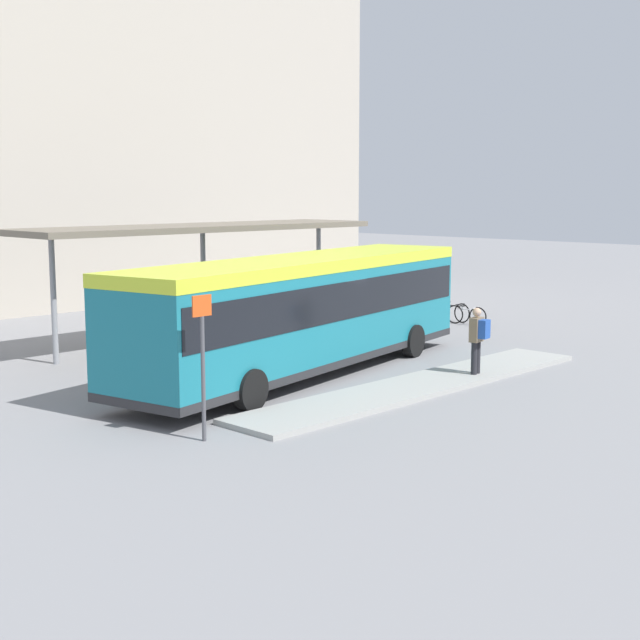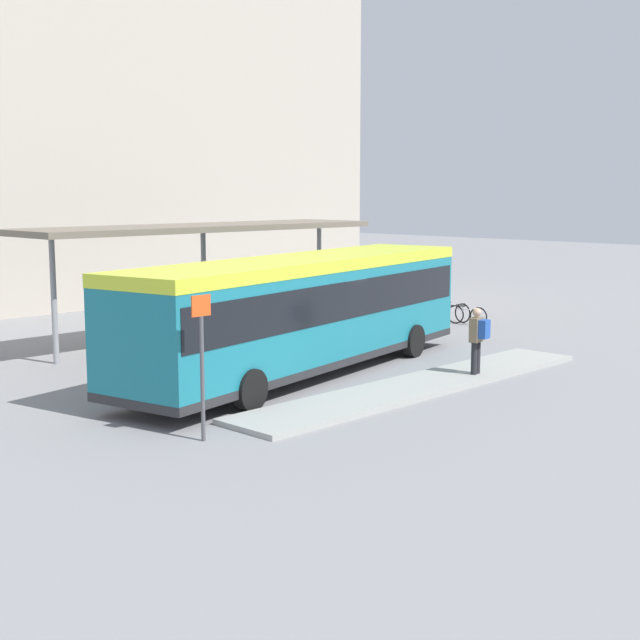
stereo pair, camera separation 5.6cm
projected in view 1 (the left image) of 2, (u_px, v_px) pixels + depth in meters
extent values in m
plane|color=gray|center=(304.00, 375.00, 23.07)|extent=(120.00, 120.00, 0.00)
cube|color=#9E9E99|center=(421.00, 385.00, 21.57)|extent=(11.47, 1.80, 0.12)
cube|color=#197284|center=(303.00, 310.00, 22.83)|extent=(12.54, 4.81, 2.69)
cube|color=#C6DB33|center=(303.00, 263.00, 22.65)|extent=(12.57, 4.83, 0.30)
cube|color=black|center=(303.00, 297.00, 22.78)|extent=(12.31, 4.79, 0.94)
cube|color=black|center=(413.00, 278.00, 27.85)|extent=(0.52, 2.30, 1.04)
cube|color=#28282B|center=(303.00, 358.00, 23.01)|extent=(12.55, 4.82, 0.20)
cylinder|color=black|center=(341.00, 333.00, 26.81)|extent=(0.97, 0.45, 0.93)
cylinder|color=black|center=(413.00, 341.00, 25.49)|extent=(0.97, 0.45, 0.93)
cylinder|color=black|center=(167.00, 377.00, 20.51)|extent=(0.97, 0.45, 0.93)
cylinder|color=black|center=(251.00, 390.00, 19.19)|extent=(0.97, 0.45, 0.93)
cylinder|color=#232328|center=(474.00, 358.00, 22.46)|extent=(0.15, 0.15, 0.83)
cylinder|color=#232328|center=(477.00, 357.00, 22.61)|extent=(0.15, 0.15, 0.83)
cube|color=#7A664C|center=(476.00, 330.00, 22.43)|extent=(0.44, 0.28, 0.62)
cube|color=#234CA3|center=(484.00, 329.00, 22.31)|extent=(0.34, 0.25, 0.47)
sphere|color=tan|center=(477.00, 312.00, 22.37)|extent=(0.22, 0.22, 0.22)
torus|color=black|center=(478.00, 316.00, 31.41)|extent=(0.14, 0.67, 0.67)
torus|color=black|center=(455.00, 314.00, 31.93)|extent=(0.14, 0.67, 0.67)
cylinder|color=silver|center=(466.00, 309.00, 31.64)|extent=(0.14, 0.70, 0.04)
cylinder|color=silver|center=(462.00, 310.00, 31.74)|extent=(0.04, 0.04, 0.33)
cube|color=black|center=(462.00, 306.00, 31.72)|extent=(0.10, 0.19, 0.04)
cylinder|color=silver|center=(476.00, 308.00, 31.42)|extent=(0.48, 0.10, 0.03)
torus|color=black|center=(462.00, 313.00, 32.11)|extent=(0.10, 0.71, 0.71)
torus|color=black|center=(441.00, 310.00, 32.83)|extent=(0.10, 0.71, 0.71)
cylinder|color=black|center=(452.00, 305.00, 32.44)|extent=(0.09, 0.75, 0.04)
cylinder|color=black|center=(448.00, 307.00, 32.57)|extent=(0.04, 0.04, 0.35)
cube|color=black|center=(448.00, 302.00, 32.55)|extent=(0.08, 0.18, 0.04)
cylinder|color=black|center=(460.00, 304.00, 32.14)|extent=(0.48, 0.07, 0.03)
torus|color=black|center=(424.00, 309.00, 33.43)|extent=(0.15, 0.68, 0.68)
torus|color=black|center=(442.00, 311.00, 32.71)|extent=(0.15, 0.68, 0.68)
cylinder|color=#287F3D|center=(433.00, 304.00, 33.04)|extent=(0.14, 0.71, 0.04)
cylinder|color=#287F3D|center=(436.00, 306.00, 32.92)|extent=(0.04, 0.04, 0.33)
cube|color=black|center=(436.00, 302.00, 32.90)|extent=(0.10, 0.19, 0.04)
cylinder|color=#287F3D|center=(426.00, 301.00, 33.32)|extent=(0.48, 0.10, 0.03)
cube|color=#706656|center=(202.00, 227.00, 27.69)|extent=(12.20, 3.02, 0.18)
cylinder|color=gray|center=(54.00, 301.00, 24.28)|extent=(0.16, 0.16, 3.50)
cylinder|color=gray|center=(319.00, 275.00, 31.64)|extent=(0.16, 0.16, 3.50)
cylinder|color=gray|center=(204.00, 286.00, 27.96)|extent=(0.16, 0.16, 3.50)
cylinder|color=slate|center=(261.00, 342.00, 26.35)|extent=(0.67, 0.67, 0.58)
sphere|color=#235B28|center=(261.00, 322.00, 26.27)|extent=(0.77, 0.77, 0.77)
cylinder|color=#4C4C51|center=(203.00, 379.00, 16.79)|extent=(0.08, 0.08, 2.40)
cube|color=#D84C19|center=(202.00, 306.00, 16.58)|extent=(0.44, 0.03, 0.40)
cube|color=#B2A899|center=(24.00, 95.00, 40.44)|extent=(29.18, 14.85, 18.10)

